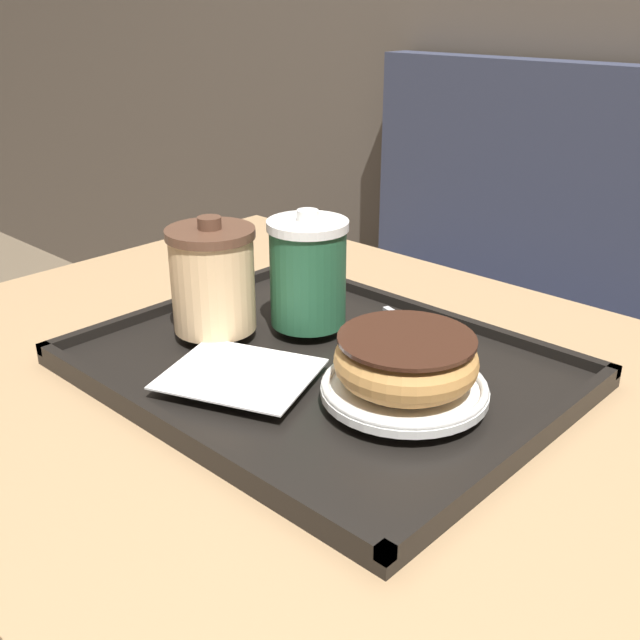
# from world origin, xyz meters

# --- Properties ---
(booth_bench) EXTENTS (1.15, 0.44, 1.00)m
(booth_bench) POSITION_xyz_m (-0.10, 0.87, 0.32)
(booth_bench) COLOR #33384C
(booth_bench) RESTS_ON ground_plane
(cafe_table) EXTENTS (1.00, 0.78, 0.75)m
(cafe_table) POSITION_xyz_m (0.00, 0.00, 0.58)
(cafe_table) COLOR tan
(cafe_table) RESTS_ON ground_plane
(serving_tray) EXTENTS (0.49, 0.39, 0.02)m
(serving_tray) POSITION_xyz_m (0.02, 0.01, 0.76)
(serving_tray) COLOR black
(serving_tray) RESTS_ON cafe_table
(napkin_paper) EXTENTS (0.18, 0.17, 0.00)m
(napkin_paper) POSITION_xyz_m (-0.01, -0.08, 0.78)
(napkin_paper) COLOR white
(napkin_paper) RESTS_ON serving_tray
(coffee_cup_front) EXTENTS (0.10, 0.10, 0.13)m
(coffee_cup_front) POSITION_xyz_m (-0.12, -0.02, 0.83)
(coffee_cup_front) COLOR #E0B784
(coffee_cup_front) RESTS_ON serving_tray
(coffee_cup_rear) EXTENTS (0.09, 0.09, 0.13)m
(coffee_cup_rear) POSITION_xyz_m (-0.05, 0.06, 0.84)
(coffee_cup_rear) COLOR #235638
(coffee_cup_rear) RESTS_ON serving_tray
(plate_with_chocolate_donut) EXTENTS (0.16, 0.16, 0.01)m
(plate_with_chocolate_donut) POSITION_xyz_m (0.14, -0.00, 0.78)
(plate_with_chocolate_donut) COLOR white
(plate_with_chocolate_donut) RESTS_ON serving_tray
(donut_chocolate_glazed) EXTENTS (0.14, 0.14, 0.05)m
(donut_chocolate_glazed) POSITION_xyz_m (0.14, -0.00, 0.81)
(donut_chocolate_glazed) COLOR tan
(donut_chocolate_glazed) RESTS_ON plate_with_chocolate_donut
(spoon) EXTENTS (0.13, 0.05, 0.01)m
(spoon) POSITION_xyz_m (0.09, 0.12, 0.78)
(spoon) COLOR silver
(spoon) RESTS_ON serving_tray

